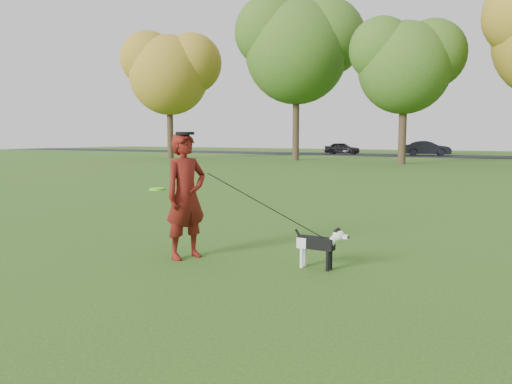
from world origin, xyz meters
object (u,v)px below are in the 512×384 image
Objects in this scene: car_left at (342,148)px; car_mid at (427,148)px; dog at (320,242)px; man at (186,196)px.

car_mid is (7.89, 0.00, 0.08)m from car_left.
dog is 40.64m from car_mid.
dog is at bearing -169.67° from car_left.
dog is at bearing 172.65° from car_mid.
man is at bearing -168.44° from dog.
man reaches higher than dog.
car_left is at bearing 73.50° from car_mid.
car_mid is (-4.60, 40.50, -0.21)m from man.
car_mid is at bearing 99.15° from dog.
car_mid is at bearing -99.36° from car_left.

